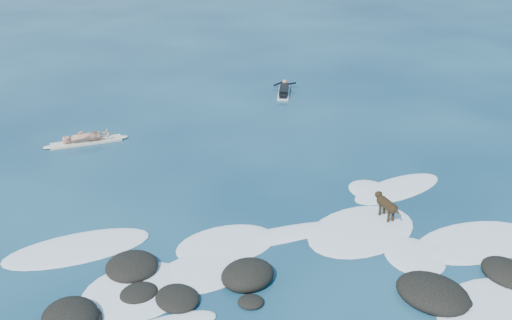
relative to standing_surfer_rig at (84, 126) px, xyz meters
name	(u,v)px	position (x,y,z in m)	size (l,w,h in m)	color
ground	(329,248)	(5.09, -9.52, -0.70)	(160.00, 160.00, 0.00)	#0A2642
reef_rocks	(329,292)	(4.13, -11.27, -0.58)	(14.17, 6.92, 0.57)	black
breaking_foam	(319,251)	(4.78, -9.55, -0.69)	(13.68, 8.37, 0.12)	white
standing_surfer_rig	(84,126)	(0.00, 0.00, 0.00)	(3.10, 0.62, 1.77)	beige
paddling_surfer_rig	(284,90)	(9.28, 2.58, -0.55)	(1.61, 2.34, 0.43)	silver
dog	(386,204)	(7.28, -8.81, -0.21)	(0.32, 1.17, 0.74)	black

